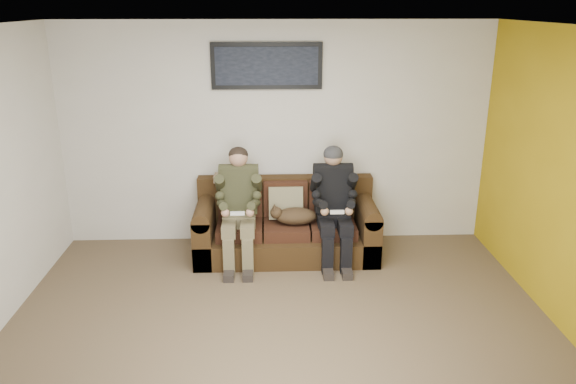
{
  "coord_description": "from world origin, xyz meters",
  "views": [
    {
      "loc": [
        -0.1,
        -4.18,
        2.78
      ],
      "look_at": [
        0.1,
        1.2,
        0.95
      ],
      "focal_mm": 35.0,
      "sensor_mm": 36.0,
      "label": 1
    }
  ],
  "objects_px": {
    "person_right": "(334,199)",
    "cat": "(294,216)",
    "sofa": "(286,227)",
    "person_left": "(239,201)",
    "framed_poster": "(267,66)"
  },
  "relations": [
    {
      "from": "person_left",
      "to": "framed_poster",
      "type": "height_order",
      "value": "framed_poster"
    },
    {
      "from": "sofa",
      "to": "person_right",
      "type": "distance_m",
      "value": 0.68
    },
    {
      "from": "person_left",
      "to": "cat",
      "type": "distance_m",
      "value": 0.64
    },
    {
      "from": "sofa",
      "to": "cat",
      "type": "distance_m",
      "value": 0.26
    },
    {
      "from": "sofa",
      "to": "framed_poster",
      "type": "distance_m",
      "value": 1.84
    },
    {
      "from": "person_left",
      "to": "person_right",
      "type": "xyz_separation_m",
      "value": [
        1.05,
        0.0,
        0.0
      ]
    },
    {
      "from": "sofa",
      "to": "framed_poster",
      "type": "xyz_separation_m",
      "value": [
        -0.2,
        0.39,
        1.78
      ]
    },
    {
      "from": "cat",
      "to": "framed_poster",
      "type": "xyz_separation_m",
      "value": [
        -0.29,
        0.55,
        1.59
      ]
    },
    {
      "from": "cat",
      "to": "framed_poster",
      "type": "distance_m",
      "value": 1.71
    },
    {
      "from": "person_right",
      "to": "cat",
      "type": "height_order",
      "value": "person_right"
    },
    {
      "from": "person_right",
      "to": "cat",
      "type": "relative_size",
      "value": 1.93
    },
    {
      "from": "person_left",
      "to": "cat",
      "type": "xyz_separation_m",
      "value": [
        0.61,
        0.01,
        -0.19
      ]
    },
    {
      "from": "framed_poster",
      "to": "sofa",
      "type": "bearing_deg",
      "value": -63.02
    },
    {
      "from": "sofa",
      "to": "person_right",
      "type": "xyz_separation_m",
      "value": [
        0.53,
        -0.17,
        0.39
      ]
    },
    {
      "from": "framed_poster",
      "to": "person_left",
      "type": "bearing_deg",
      "value": -120.06
    }
  ]
}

